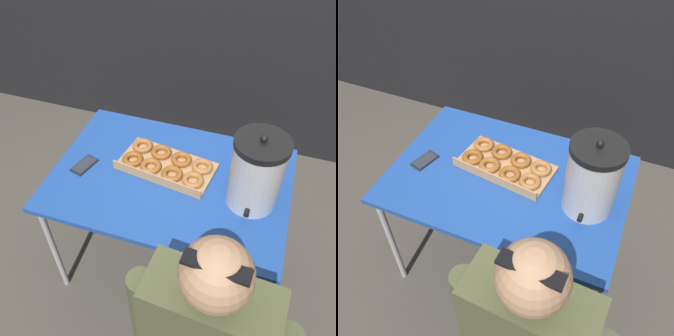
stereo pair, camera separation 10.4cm
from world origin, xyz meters
TOP-DOWN VIEW (x-y plane):
  - ground_plane at (0.00, 0.00)m, footprint 12.00×12.00m
  - folding_table at (0.00, 0.00)m, footprint 1.16×0.80m
  - donut_box at (-0.04, 0.06)m, footprint 0.50×0.31m
  - coffee_urn at (0.40, -0.02)m, footprint 0.24×0.27m
  - cell_phone at (-0.44, -0.06)m, footprint 0.11×0.15m

SIDE VIEW (x-z plane):
  - ground_plane at x=0.00m, z-range 0.00..0.00m
  - folding_table at x=0.00m, z-range 0.32..1.07m
  - cell_phone at x=-0.44m, z-range 0.74..0.76m
  - donut_box at x=-0.04m, z-range 0.74..0.79m
  - coffee_urn at x=0.40m, z-range 0.73..1.12m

